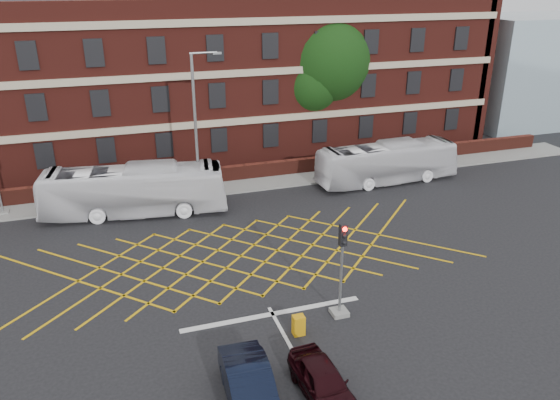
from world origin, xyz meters
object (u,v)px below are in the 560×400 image
object	(u,v)px
car_navy	(250,388)
traffic_light_near	(341,279)
bus_left	(134,190)
car_maroon	(323,382)
utility_cabinet	(299,325)
bus_right	(387,163)
street_lamp	(198,155)
deciduous_tree	(323,66)

from	to	relation	value
car_navy	traffic_light_near	size ratio (longest dim) A/B	1.01
bus_left	traffic_light_near	bearing A→B (deg)	-142.69
car_maroon	utility_cabinet	bearing A→B (deg)	80.49
bus_right	bus_left	bearing A→B (deg)	88.40
traffic_light_near	street_lamp	xyz separation A→B (m)	(-3.38, 13.95, 1.51)
bus_left	utility_cabinet	size ratio (longest dim) A/B	12.82
car_navy	deciduous_tree	size ratio (longest dim) A/B	0.39
car_navy	traffic_light_near	xyz separation A→B (m)	(5.05, 3.96, 1.05)
car_navy	traffic_light_near	bearing A→B (deg)	40.75
street_lamp	utility_cabinet	size ratio (longest dim) A/B	11.01
utility_cabinet	car_maroon	bearing A→B (deg)	-96.55
traffic_light_near	deciduous_tree	bearing A→B (deg)	69.80
car_maroon	traffic_light_near	size ratio (longest dim) A/B	0.85
car_navy	deciduous_tree	xyz separation A→B (m)	(13.45, 26.79, 6.09)
traffic_light_near	street_lamp	bearing A→B (deg)	103.60
bus_left	street_lamp	size ratio (longest dim) A/B	1.16
bus_left	utility_cabinet	bearing A→B (deg)	-151.09
deciduous_tree	car_maroon	bearing A→B (deg)	-111.96
car_maroon	street_lamp	world-z (taller)	street_lamp
car_maroon	car_navy	bearing A→B (deg)	168.53
bus_right	deciduous_tree	size ratio (longest dim) A/B	0.91
car_maroon	deciduous_tree	size ratio (longest dim) A/B	0.33
car_navy	deciduous_tree	distance (m)	30.59
bus_right	car_maroon	world-z (taller)	bus_right
deciduous_tree	utility_cabinet	distance (m)	26.61
bus_left	traffic_light_near	world-z (taller)	traffic_light_near
traffic_light_near	car_navy	bearing A→B (deg)	-141.89
deciduous_tree	traffic_light_near	size ratio (longest dim) A/B	2.61
car_maroon	utility_cabinet	distance (m)	3.61
car_maroon	deciduous_tree	xyz separation A→B (m)	(10.96, 27.17, 6.18)
traffic_light_near	street_lamp	distance (m)	14.44
bus_left	street_lamp	distance (m)	4.40
car_maroon	traffic_light_near	distance (m)	5.16
bus_left	car_navy	bearing A→B (deg)	-163.50
car_maroon	street_lamp	distance (m)	18.50
bus_left	car_maroon	distance (m)	18.68
deciduous_tree	utility_cabinet	bearing A→B (deg)	-114.09
car_maroon	deciduous_tree	bearing A→B (deg)	65.08
deciduous_tree	bus_right	bearing A→B (deg)	-81.67
bus_left	street_lamp	xyz separation A→B (m)	(4.03, 0.27, 1.75)
bus_left	bus_right	bearing A→B (deg)	-80.53
bus_left	car_maroon	size ratio (longest dim) A/B	3.00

